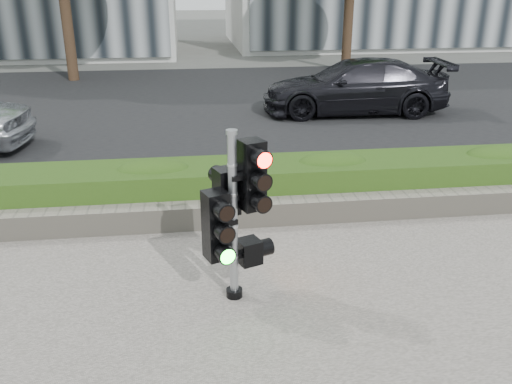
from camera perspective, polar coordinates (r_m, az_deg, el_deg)
ground at (r=6.09m, az=0.10°, el=-11.14°), size 120.00×120.00×0.00m
road at (r=15.45m, az=-4.83°, el=9.19°), size 60.00×13.00×0.02m
curb at (r=8.87m, az=-2.57°, el=0.16°), size 60.00×0.25×0.12m
stone_wall at (r=7.66m, az=-1.76°, el=-2.24°), size 12.00×0.32×0.34m
hedge at (r=8.20m, az=-2.23°, el=0.66°), size 12.00×1.00×0.68m
traffic_signal at (r=5.62m, az=-2.33°, el=-1.68°), size 0.69×0.60×1.89m
car_dark at (r=14.44m, az=10.33°, el=10.88°), size 4.83×2.20×1.37m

